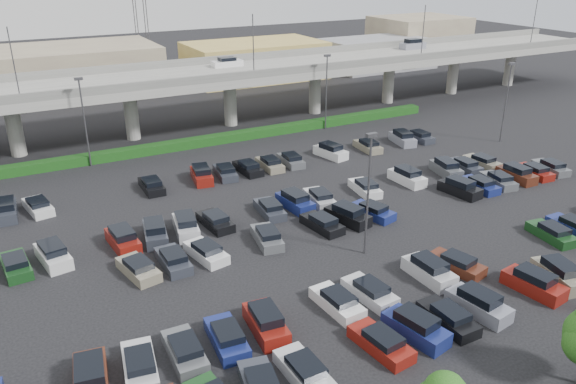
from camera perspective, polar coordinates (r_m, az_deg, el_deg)
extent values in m
plane|color=black|center=(52.83, 2.75, -2.47)|extent=(280.00, 280.00, 0.00)
cube|color=gray|center=(78.39, -9.44, 11.36)|extent=(150.00, 13.00, 1.10)
cube|color=#61615D|center=(72.41, -7.82, 11.35)|extent=(150.00, 0.50, 1.00)
cube|color=#61615D|center=(84.04, -10.95, 12.76)|extent=(150.00, 0.50, 1.00)
cylinder|color=gray|center=(75.31, -26.02, 5.78)|extent=(1.80, 1.80, 6.70)
cube|color=#61615D|center=(74.56, -26.44, 8.08)|extent=(2.60, 9.75, 0.50)
cylinder|color=gray|center=(76.92, -15.63, 7.61)|extent=(1.80, 1.80, 6.70)
cube|color=#61615D|center=(76.19, -15.88, 9.89)|extent=(2.60, 9.75, 0.50)
cylinder|color=gray|center=(80.96, -5.89, 9.08)|extent=(1.80, 1.80, 6.70)
cube|color=#61615D|center=(80.26, -5.98, 11.26)|extent=(2.60, 9.75, 0.50)
cylinder|color=gray|center=(87.08, 2.76, 10.17)|extent=(1.80, 1.80, 6.70)
cube|color=#61615D|center=(86.43, 2.80, 12.21)|extent=(2.60, 9.75, 0.50)
cylinder|color=gray|center=(94.89, 10.18, 10.92)|extent=(1.80, 1.80, 6.70)
cube|color=#61615D|center=(94.30, 10.31, 12.79)|extent=(2.60, 9.75, 0.50)
cylinder|color=gray|center=(104.01, 16.41, 11.41)|extent=(1.80, 1.80, 6.70)
cube|color=#61615D|center=(103.47, 16.60, 13.11)|extent=(2.60, 9.75, 0.50)
cylinder|color=gray|center=(114.12, 21.60, 11.71)|extent=(1.80, 1.80, 6.70)
cube|color=#61615D|center=(113.62, 21.83, 13.26)|extent=(2.60, 9.75, 0.50)
cube|color=white|center=(83.04, -6.20, 12.85)|extent=(4.40, 1.82, 0.82)
cube|color=black|center=(82.93, -6.22, 13.28)|extent=(2.30, 1.60, 0.50)
cube|color=gray|center=(100.69, 12.55, 14.31)|extent=(4.40, 1.82, 1.05)
cube|color=black|center=(100.58, 12.60, 14.77)|extent=(2.60, 1.60, 0.65)
cylinder|color=#45454A|center=(67.60, -26.06, 11.47)|extent=(0.14, 0.14, 8.00)
cylinder|color=#45454A|center=(74.21, -3.54, 14.54)|extent=(0.14, 0.14, 8.00)
cylinder|color=#45454A|center=(89.52, 13.56, 15.43)|extent=(0.14, 0.14, 8.00)
cylinder|color=#45454A|center=(106.82, 23.68, 15.35)|extent=(0.14, 0.14, 8.00)
cube|color=#173F12|center=(73.68, -7.28, 5.34)|extent=(66.00, 1.60, 1.10)
cube|color=black|center=(32.61, -2.60, -18.73)|extent=(2.01, 2.56, 0.50)
cube|color=silver|center=(34.11, 1.64, -17.88)|extent=(1.91, 4.44, 0.82)
cube|color=black|center=(33.57, 1.83, -17.26)|extent=(1.65, 2.33, 0.50)
cube|color=maroon|center=(36.56, 9.41, -14.98)|extent=(2.31, 4.58, 0.82)
cube|color=black|center=(36.06, 9.67, -14.35)|extent=(1.85, 2.47, 0.50)
cube|color=navy|center=(37.96, 12.83, -13.46)|extent=(2.66, 4.67, 1.05)
cube|color=black|center=(37.49, 12.94, -12.45)|extent=(2.09, 2.87, 0.65)
cube|color=black|center=(39.63, 15.92, -12.28)|extent=(1.83, 4.41, 0.82)
cube|color=black|center=(39.17, 16.22, -11.67)|extent=(1.61, 2.31, 0.50)
cube|color=gray|center=(41.29, 18.76, -10.91)|extent=(2.46, 4.62, 1.05)
cube|color=black|center=(40.86, 18.91, -9.95)|extent=(1.97, 2.81, 0.65)
cube|color=maroon|center=(45.05, 23.68, -8.67)|extent=(2.42, 4.61, 1.05)
cube|color=black|center=(44.65, 23.85, -7.77)|extent=(1.95, 2.80, 0.65)
cube|color=gray|center=(47.06, 25.82, -7.67)|extent=(2.74, 4.69, 1.05)
cube|color=black|center=(46.68, 25.99, -6.80)|extent=(2.13, 2.89, 0.65)
cube|color=#512315|center=(35.23, -19.36, -17.65)|extent=(2.44, 4.62, 1.05)
cube|color=black|center=(34.72, -19.54, -16.61)|extent=(1.96, 2.81, 0.65)
cube|color=silver|center=(35.56, -14.81, -16.79)|extent=(2.45, 4.62, 0.82)
cube|color=black|center=(35.02, -14.84, -16.19)|extent=(1.92, 2.51, 0.50)
cube|color=#54575C|center=(36.03, -10.43, -15.72)|extent=(1.96, 4.46, 0.82)
cube|color=black|center=(35.49, -10.40, -15.11)|extent=(1.67, 2.35, 0.50)
cube|color=navy|center=(36.70, -6.24, -14.60)|extent=(2.18, 4.54, 0.82)
cube|color=black|center=(36.17, -6.16, -13.99)|extent=(1.79, 2.43, 0.50)
cube|color=maroon|center=(37.50, -2.26, -13.32)|extent=(2.25, 4.56, 1.05)
cube|color=black|center=(37.02, -2.28, -12.30)|extent=(1.85, 2.75, 0.65)
cube|color=white|center=(39.80, 5.01, -11.19)|extent=(2.09, 4.51, 0.82)
cube|color=black|center=(39.32, 5.20, -10.57)|extent=(1.74, 2.40, 0.50)
cube|color=silver|center=(41.16, 8.28, -10.10)|extent=(2.23, 4.55, 0.82)
cube|color=black|center=(40.68, 8.49, -9.48)|extent=(1.81, 2.44, 0.50)
cube|color=silver|center=(44.19, 14.12, -7.92)|extent=(1.87, 4.42, 1.05)
cube|color=black|center=(43.78, 14.22, -7.00)|extent=(1.63, 2.62, 0.65)
cube|color=#512315|center=(45.96, 16.69, -7.10)|extent=(2.79, 4.70, 0.82)
cube|color=black|center=(45.54, 16.95, -6.52)|extent=(2.09, 2.61, 0.50)
cube|color=#17411A|center=(53.69, 25.18, -3.89)|extent=(2.35, 4.59, 0.82)
cube|color=black|center=(53.33, 25.46, -3.37)|extent=(1.87, 2.48, 0.50)
cube|color=navy|center=(55.79, 26.91, -3.22)|extent=(1.87, 4.42, 0.82)
cube|color=black|center=(55.45, 27.19, -2.71)|extent=(1.63, 2.32, 0.50)
cube|color=gray|center=(44.93, -14.95, -7.63)|extent=(2.66, 4.68, 0.82)
cube|color=black|center=(44.45, -14.97, -7.05)|extent=(2.03, 2.57, 0.50)
cube|color=#2F333D|center=(45.47, -11.58, -6.89)|extent=(1.89, 4.43, 0.82)
cube|color=black|center=(45.00, -11.57, -6.31)|extent=(1.64, 2.32, 0.50)
cube|color=white|center=(46.17, -8.32, -6.15)|extent=(2.62, 4.67, 0.82)
cube|color=black|center=(45.70, -8.28, -5.57)|extent=(2.01, 2.56, 0.50)
cube|color=#54575C|center=(48.01, -2.15, -4.69)|extent=(2.53, 4.64, 0.82)
cube|color=black|center=(47.56, -2.06, -4.12)|extent=(1.96, 2.54, 0.50)
cube|color=black|center=(50.38, 3.48, -3.31)|extent=(2.38, 4.60, 0.82)
cube|color=black|center=(49.96, 3.61, -2.75)|extent=(1.89, 2.49, 0.50)
cube|color=black|center=(51.70, 6.08, -2.54)|extent=(2.87, 4.72, 1.05)
cube|color=black|center=(51.35, 6.12, -1.71)|extent=(2.20, 2.92, 0.65)
cube|color=navy|center=(53.23, 8.54, -2.03)|extent=(2.82, 4.71, 0.82)
cube|color=black|center=(52.82, 8.70, -1.49)|extent=(2.11, 2.62, 0.50)
cube|color=black|center=(59.98, 17.05, 0.25)|extent=(2.43, 4.62, 1.05)
cube|color=black|center=(59.68, 17.14, 0.97)|extent=(1.96, 2.80, 0.65)
cube|color=navy|center=(61.91, 18.86, 0.61)|extent=(1.93, 4.44, 0.82)
cube|color=black|center=(61.57, 19.06, 1.09)|extent=(1.66, 2.34, 0.50)
cube|color=#54575C|center=(63.86, 20.57, 1.05)|extent=(2.61, 4.66, 0.82)
cube|color=black|center=(63.53, 20.77, 1.52)|extent=(2.00, 2.56, 0.50)
cube|color=#512315|center=(65.83, 22.19, 1.56)|extent=(1.93, 4.44, 1.05)
cube|color=black|center=(65.56, 22.30, 2.22)|extent=(1.67, 2.64, 0.65)
cube|color=maroon|center=(67.93, 23.69, 1.85)|extent=(2.20, 4.54, 0.82)
cube|color=black|center=(67.62, 23.90, 2.29)|extent=(1.80, 2.43, 0.50)
cube|color=#54575C|center=(70.04, 25.11, 2.21)|extent=(2.49, 4.63, 0.82)
cube|color=black|center=(69.74, 25.32, 2.64)|extent=(1.94, 2.52, 0.50)
cube|color=#17411A|center=(48.69, -25.90, -6.80)|extent=(2.21, 4.55, 0.82)
cube|color=black|center=(48.22, -26.02, -6.26)|extent=(1.80, 2.44, 0.50)
cube|color=white|center=(48.67, -22.73, -6.08)|extent=(2.52, 4.64, 1.05)
cube|color=black|center=(48.30, -22.87, -5.22)|extent=(2.01, 2.83, 0.65)
cube|color=maroon|center=(49.21, -16.41, -4.82)|extent=(2.20, 4.54, 1.05)
cube|color=black|center=(48.84, -16.52, -3.97)|extent=(1.82, 2.73, 0.65)
cube|color=#2F333D|center=(49.70, -13.33, -4.18)|extent=(2.59, 4.66, 1.05)
cube|color=black|center=(49.34, -13.42, -3.33)|extent=(2.05, 2.85, 0.65)
cube|color=silver|center=(50.34, -10.33, -3.55)|extent=(2.54, 4.64, 1.05)
cube|color=black|center=(49.98, -10.39, -2.70)|extent=(2.02, 2.83, 0.65)
cube|color=black|center=(51.17, -7.40, -3.03)|extent=(2.25, 4.56, 0.82)
cube|color=black|center=(50.73, -7.36, -2.48)|extent=(1.82, 2.45, 0.50)
cube|color=#2F333D|center=(53.12, -1.88, -1.82)|extent=(2.24, 4.56, 0.82)
cube|color=black|center=(52.69, -1.79, -1.28)|extent=(1.82, 2.44, 0.50)
cube|color=navy|center=(54.23, 0.72, -1.13)|extent=(2.25, 4.56, 1.05)
cube|color=black|center=(53.90, 0.73, -0.34)|extent=(1.85, 2.75, 0.65)
cube|color=silver|center=(55.55, 3.21, -0.69)|extent=(2.38, 4.60, 0.82)
cube|color=black|center=(55.14, 3.33, -0.16)|extent=(1.89, 2.49, 0.50)
cube|color=white|center=(58.40, 7.83, 0.34)|extent=(2.42, 4.61, 0.82)
cube|color=black|center=(58.01, 7.97, 0.85)|extent=(1.91, 2.50, 0.50)
cube|color=white|center=(61.56, 12.00, 1.37)|extent=(1.99, 4.47, 1.05)
cube|color=black|center=(61.27, 12.06, 2.09)|extent=(1.70, 2.66, 0.65)
cube|color=#54575C|center=(65.08, 15.74, 2.20)|extent=(2.66, 4.67, 1.05)
cube|color=black|center=(64.81, 15.82, 2.88)|extent=(2.09, 2.87, 0.65)
cube|color=#2F333D|center=(66.98, 17.45, 2.48)|extent=(2.04, 4.49, 0.82)
cube|color=black|center=(66.64, 17.63, 2.93)|extent=(1.72, 2.38, 0.50)
cube|color=gray|center=(68.90, 19.08, 2.84)|extent=(2.03, 4.48, 0.82)
cube|color=black|center=(68.57, 19.26, 3.28)|extent=(1.71, 2.37, 0.50)
cube|color=#2F333D|center=(58.63, -26.69, -1.82)|extent=(2.09, 4.51, 1.05)
cube|color=black|center=(58.33, -26.83, -1.09)|extent=(1.76, 2.70, 0.65)
cube|color=white|center=(58.71, -24.03, -1.43)|extent=(2.59, 4.66, 0.82)
cube|color=black|center=(58.29, -24.11, -0.93)|extent=(1.99, 2.55, 0.50)
cube|color=black|center=(60.10, -13.68, 0.55)|extent=(1.86, 4.42, 0.82)
cube|color=black|center=(59.68, -13.68, 1.05)|extent=(1.62, 2.32, 0.50)
cube|color=maroon|center=(61.48, -8.77, 1.59)|extent=(2.53, 4.64, 1.05)
cube|color=black|center=(61.19, -8.81, 2.30)|extent=(2.01, 2.83, 0.65)
cube|color=#2F333D|center=(62.40, -6.39, 1.94)|extent=(2.38, 4.60, 0.82)
cube|color=black|center=(62.01, -6.35, 2.42)|extent=(1.89, 2.49, 0.50)
cube|color=black|center=(63.39, -4.09, 2.37)|extent=(2.04, 4.49, 0.82)
cube|color=black|center=(63.00, -4.03, 2.85)|extent=(1.72, 2.38, 0.50)
cube|color=gray|center=(64.48, -1.87, 2.78)|extent=(1.94, 4.45, 0.82)
cube|color=black|center=(64.10, -1.79, 3.26)|extent=(1.66, 2.34, 0.50)
cube|color=#54575C|center=(65.67, 0.28, 3.18)|extent=(2.12, 4.52, 0.82)
cube|color=black|center=(65.30, 0.37, 3.64)|extent=(1.76, 2.41, 0.50)
cube|color=white|center=(68.28, 4.35, 4.00)|extent=(2.67, 4.68, 1.05)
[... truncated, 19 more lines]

